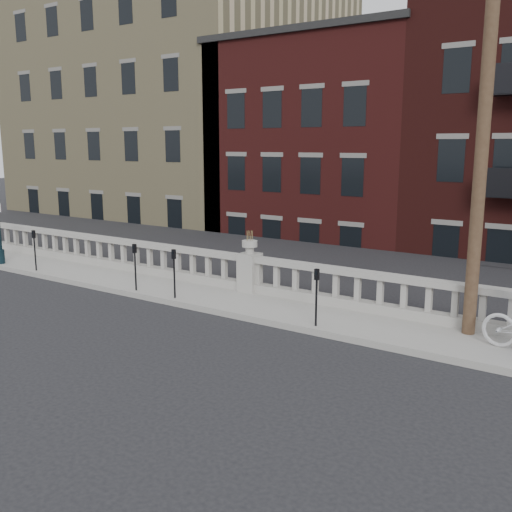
% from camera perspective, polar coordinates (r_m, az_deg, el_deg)
% --- Properties ---
extents(ground, '(120.00, 120.00, 0.00)m').
position_cam_1_polar(ground, '(13.61, -10.21, -7.53)').
color(ground, black).
rests_on(ground, ground).
extents(sidewalk, '(32.00, 2.20, 0.15)m').
position_cam_1_polar(sidewalk, '(15.77, -2.60, -4.47)').
color(sidewalk, gray).
rests_on(sidewalk, ground).
extents(balustrade, '(28.00, 0.34, 1.03)m').
position_cam_1_polar(balustrade, '(16.38, -0.63, -1.83)').
color(balustrade, gray).
rests_on(balustrade, sidewalk).
extents(planter_pedestal, '(0.55, 0.55, 1.76)m').
position_cam_1_polar(planter_pedestal, '(16.34, -0.63, -1.18)').
color(planter_pedestal, gray).
rests_on(planter_pedestal, sidewalk).
extents(lower_level, '(80.00, 44.00, 20.80)m').
position_cam_1_polar(lower_level, '(33.37, 19.39, 7.62)').
color(lower_level, '#605E59').
rests_on(lower_level, ground).
extents(utility_pole, '(1.60, 0.28, 10.00)m').
position_cam_1_polar(utility_pole, '(13.12, 21.99, 14.38)').
color(utility_pole, '#422D1E').
rests_on(utility_pole, sidewalk).
extents(parking_meter_a, '(0.10, 0.09, 1.36)m').
position_cam_1_polar(parking_meter_a, '(20.33, -21.28, 0.97)').
color(parking_meter_a, black).
rests_on(parking_meter_a, sidewalk).
extents(parking_meter_b, '(0.10, 0.09, 1.36)m').
position_cam_1_polar(parking_meter_b, '(16.72, -12.00, -0.56)').
color(parking_meter_b, black).
rests_on(parking_meter_b, sidewalk).
extents(parking_meter_c, '(0.10, 0.09, 1.36)m').
position_cam_1_polar(parking_meter_c, '(15.69, -8.19, -1.19)').
color(parking_meter_c, black).
rests_on(parking_meter_c, sidewalk).
extents(parking_meter_d, '(0.10, 0.09, 1.36)m').
position_cam_1_polar(parking_meter_d, '(13.22, 6.07, -3.47)').
color(parking_meter_d, black).
rests_on(parking_meter_d, sidewalk).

